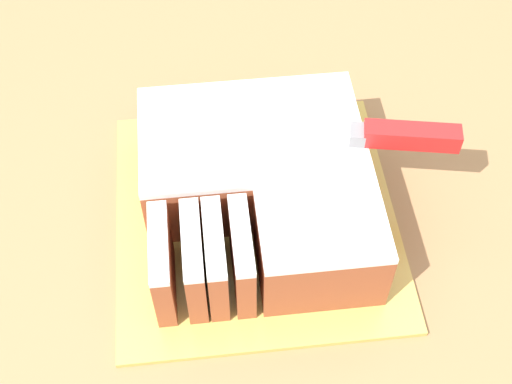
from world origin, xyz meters
TOP-DOWN VIEW (x-y plane):
  - countertop at (0.00, 0.00)m, footprint 1.40×1.10m
  - cake_board at (0.07, -0.08)m, footprint 0.31×0.32m
  - cake at (0.07, -0.08)m, footprint 0.24×0.25m
  - knife at (0.19, -0.06)m, footprint 0.32×0.08m

SIDE VIEW (x-z plane):
  - countertop at x=0.00m, z-range 0.00..0.89m
  - cake_board at x=0.07m, z-range 0.89..0.90m
  - cake at x=0.07m, z-range 0.90..0.99m
  - knife at x=0.19m, z-range 0.98..1.01m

